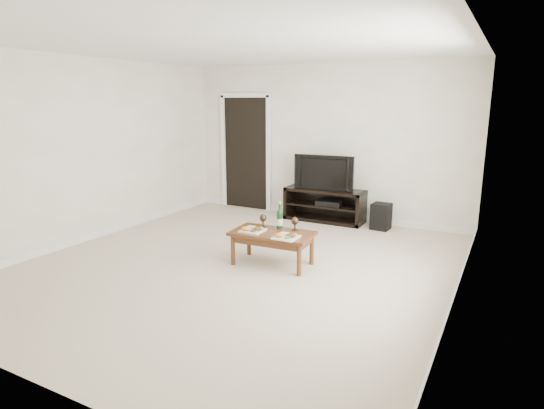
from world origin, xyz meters
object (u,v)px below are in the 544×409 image
Objects in this scene: television at (325,172)px; coffee_table at (272,248)px; subwoofer at (381,216)px; media_console at (324,205)px.

coffee_table is at bearing -88.92° from television.
television is 1.17m from subwoofer.
media_console is at bearing -179.22° from subwoofer.
media_console is 1.34× the size of coffee_table.
media_console is 0.56m from television.
media_console is 2.29m from coffee_table.
coffee_table reaches higher than subwoofer.
television reaches higher than media_console.
media_console is 3.24× the size of subwoofer.
subwoofer is 2.35m from coffee_table.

